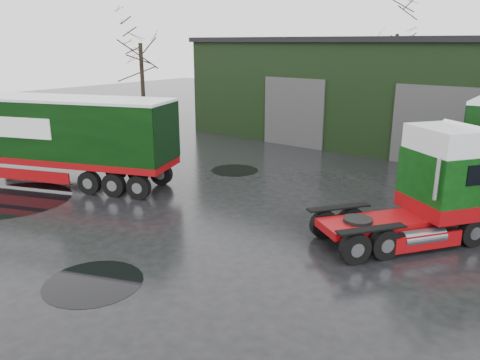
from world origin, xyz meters
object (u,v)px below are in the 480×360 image
(warehouse, at_px, (466,93))
(tree_left, at_px, (142,69))
(trailer_left, at_px, (41,139))
(tree_back_a, at_px, (395,58))
(hero_tractor, at_px, (401,187))

(warehouse, distance_m, tree_left, 20.64)
(trailer_left, relative_size, tree_back_a, 1.30)
(tree_left, height_order, tree_back_a, tree_back_a)
(hero_tractor, bearing_deg, warehouse, 132.23)
(trailer_left, bearing_deg, tree_back_a, -30.54)
(trailer_left, bearing_deg, warehouse, -54.83)
(warehouse, bearing_deg, tree_left, -157.17)
(hero_tractor, bearing_deg, tree_left, -166.09)
(hero_tractor, height_order, tree_back_a, tree_back_a)
(hero_tractor, bearing_deg, trailer_left, -133.05)
(warehouse, bearing_deg, trailer_left, -123.64)
(trailer_left, bearing_deg, hero_tractor, -99.40)
(hero_tractor, distance_m, trailer_left, 15.14)
(warehouse, bearing_deg, tree_back_a, 128.66)
(tree_left, bearing_deg, tree_back_a, 58.57)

